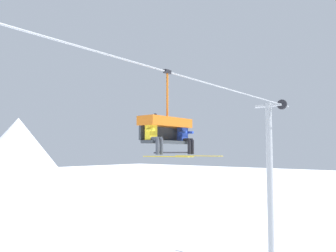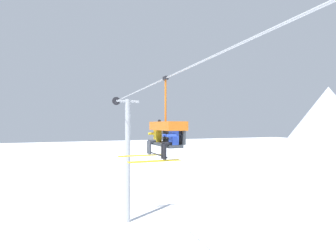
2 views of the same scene
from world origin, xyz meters
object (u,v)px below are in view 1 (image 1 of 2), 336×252
Objects in this scene: lift_tower_far at (270,174)px; skier_yellow at (154,134)px; chairlift_chair at (166,126)px; skier_blue at (186,136)px.

lift_tower_far reaches higher than skier_yellow.
chairlift_chair is (-9.93, -0.71, 2.12)m from lift_tower_far.
lift_tower_far is 3.21× the size of chairlift_chair.
skier_yellow is at bearing -164.71° from chairlift_chair.
lift_tower_far reaches higher than skier_blue.
skier_yellow is (-10.71, -0.92, 1.84)m from lift_tower_far.
skier_blue is (0.79, -0.22, -0.30)m from chairlift_chair.
chairlift_chair is 1.60× the size of skier_yellow.
lift_tower_far is at bearing 4.09° from chairlift_chair.
skier_blue is at bearing -15.69° from chairlift_chair.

